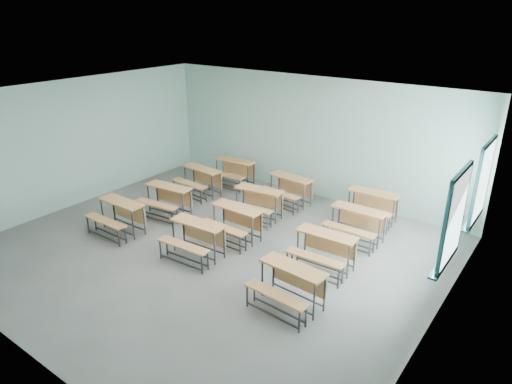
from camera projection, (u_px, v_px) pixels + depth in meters
room at (214, 180)px, 9.09m from camera, size 9.04×8.04×3.24m
desk_unit_r0c0 at (118, 212)px, 10.28m from camera, size 1.18×0.80×0.74m
desk_unit_r0c1 at (195, 235)px, 9.27m from camera, size 1.23×0.86×0.74m
desk_unit_r0c2 at (289, 281)px, 7.69m from camera, size 1.23×0.87×0.74m
desk_unit_r1c0 at (166, 196)px, 11.16m from camera, size 1.26×0.91×0.74m
desk_unit_r1c1 at (234, 219)px, 9.98m from camera, size 1.20×0.82×0.74m
desk_unit_r1c2 at (324, 247)px, 8.82m from camera, size 1.21×0.83×0.74m
desk_unit_r2c0 at (199, 177)px, 12.41m from camera, size 1.25×0.89×0.74m
desk_unit_r2c1 at (257, 200)px, 10.98m from camera, size 1.26×0.92×0.74m
desk_unit_r2c2 at (356, 221)px, 9.89m from camera, size 1.18×0.79×0.74m
desk_unit_r3c0 at (233, 169)px, 13.06m from camera, size 1.23×0.87×0.74m
desk_unit_r3c1 at (288, 186)px, 11.79m from camera, size 1.27×0.92×0.74m
desk_unit_r3c2 at (372, 202)px, 10.81m from camera, size 1.23×0.87×0.74m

